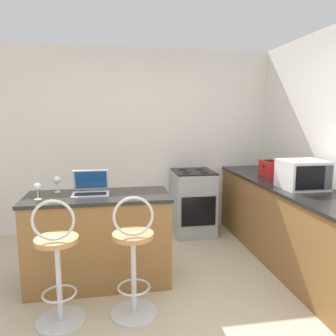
% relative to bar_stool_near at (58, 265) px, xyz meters
% --- Properties ---
extents(ground_plane, '(20.00, 20.00, 0.00)m').
position_rel_bar_stool_near_xyz_m(ground_plane, '(0.83, -0.11, -0.50)').
color(ground_plane, '#BCAD8E').
extents(wall_back, '(12.00, 0.06, 2.60)m').
position_rel_bar_stool_near_xyz_m(wall_back, '(0.83, 2.19, 0.80)').
color(wall_back, silver).
rests_on(wall_back, ground_plane).
extents(breakfast_bar, '(1.39, 0.61, 0.90)m').
position_rel_bar_stool_near_xyz_m(breakfast_bar, '(0.30, 0.63, -0.05)').
color(breakfast_bar, olive).
rests_on(breakfast_bar, ground_plane).
extents(counter_right, '(0.67, 2.79, 0.90)m').
position_rel_bar_stool_near_xyz_m(counter_right, '(2.42, 0.77, -0.05)').
color(counter_right, olive).
rests_on(counter_right, ground_plane).
extents(bar_stool_near, '(0.40, 0.40, 1.05)m').
position_rel_bar_stool_near_xyz_m(bar_stool_near, '(0.00, 0.00, 0.00)').
color(bar_stool_near, silver).
rests_on(bar_stool_near, ground_plane).
extents(bar_stool_far, '(0.40, 0.40, 1.05)m').
position_rel_bar_stool_near_xyz_m(bar_stool_far, '(0.60, 0.00, 0.00)').
color(bar_stool_far, silver).
rests_on(bar_stool_far, ground_plane).
extents(laptop, '(0.35, 0.29, 0.23)m').
position_rel_bar_stool_near_xyz_m(laptop, '(0.23, 0.71, 0.46)').
color(laptop, silver).
rests_on(laptop, breakfast_bar).
extents(microwave, '(0.44, 0.40, 0.30)m').
position_rel_bar_stool_near_xyz_m(microwave, '(2.42, 0.55, 0.55)').
color(microwave, white).
rests_on(microwave, counter_right).
extents(toaster, '(0.20, 0.32, 0.20)m').
position_rel_bar_stool_near_xyz_m(toaster, '(2.42, 1.25, 0.50)').
color(toaster, red).
rests_on(toaster, counter_right).
extents(stove_range, '(0.55, 0.61, 0.91)m').
position_rel_bar_stool_near_xyz_m(stove_range, '(1.56, 1.83, -0.05)').
color(stove_range, '#9EA3A8').
rests_on(stove_range, ground_plane).
extents(wine_glass_tall, '(0.07, 0.07, 0.16)m').
position_rel_bar_stool_near_xyz_m(wine_glass_tall, '(-0.10, 0.81, 0.52)').
color(wine_glass_tall, silver).
rests_on(wine_glass_tall, breakfast_bar).
extents(mug_blue, '(0.10, 0.08, 0.10)m').
position_rel_bar_stool_near_xyz_m(mug_blue, '(2.53, 1.59, 0.45)').
color(mug_blue, '#2D51AD').
rests_on(mug_blue, counter_right).
extents(wine_glass_short, '(0.07, 0.07, 0.16)m').
position_rel_bar_stool_near_xyz_m(wine_glass_short, '(-0.24, 0.54, 0.52)').
color(wine_glass_short, silver).
rests_on(wine_glass_short, breakfast_bar).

